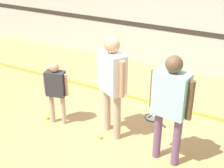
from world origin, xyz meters
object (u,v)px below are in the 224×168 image
object	(u,v)px
person_instructor	(112,77)
tennis_ball_by_spare_racket	(172,106)
racket_spare_on_floor	(158,111)
tennis_ball_stray_right	(155,126)
person_student_left	(56,87)
tennis_ball_near_instructor	(100,137)
tennis_ball_stray_left	(47,117)
person_student_right	(171,100)
racket_second_spare	(153,118)

from	to	relation	value
person_instructor	tennis_ball_by_spare_racket	size ratio (longest dim) A/B	26.72
racket_spare_on_floor	tennis_ball_stray_right	xyz separation A→B (m)	(0.15, -0.56, 0.02)
person_student_left	tennis_ball_near_instructor	distance (m)	1.18
racket_spare_on_floor	tennis_ball_by_spare_racket	size ratio (longest dim) A/B	8.11
tennis_ball_by_spare_racket	tennis_ball_stray_left	bearing A→B (deg)	-141.44
racket_spare_on_floor	tennis_ball_by_spare_racket	bearing A→B (deg)	156.86
person_instructor	tennis_ball_near_instructor	world-z (taller)	person_instructor
racket_spare_on_floor	tennis_ball_stray_left	world-z (taller)	tennis_ball_stray_left
person_instructor	tennis_ball_stray_left	distance (m)	1.69
tennis_ball_by_spare_racket	person_student_left	bearing A→B (deg)	-137.57
tennis_ball_by_spare_racket	tennis_ball_stray_right	distance (m)	0.85
tennis_ball_by_spare_racket	tennis_ball_stray_right	bearing A→B (deg)	-92.82
person_instructor	tennis_ball_stray_left	size ratio (longest dim) A/B	26.72
person_student_right	racket_spare_on_floor	world-z (taller)	person_student_right
racket_second_spare	person_student_left	bearing A→B (deg)	-116.32
person_student_right	tennis_ball_by_spare_racket	distance (m)	1.96
person_student_left	person_student_right	distance (m)	2.13
person_student_left	racket_second_spare	bearing A→B (deg)	18.32
person_student_right	tennis_ball_stray_right	bearing A→B (deg)	-50.90
tennis_ball_stray_right	racket_spare_on_floor	bearing A→B (deg)	105.22
tennis_ball_stray_right	tennis_ball_stray_left	bearing A→B (deg)	-159.64
person_student_left	tennis_ball_stray_right	world-z (taller)	person_student_left
tennis_ball_stray_left	tennis_ball_stray_right	bearing A→B (deg)	20.36
racket_spare_on_floor	tennis_ball_stray_left	xyz separation A→B (m)	(-1.75, -1.27, 0.02)
person_instructor	tennis_ball_near_instructor	size ratio (longest dim) A/B	26.72
tennis_ball_by_spare_racket	tennis_ball_stray_left	distance (m)	2.49
racket_spare_on_floor	racket_second_spare	bearing A→B (deg)	15.13
tennis_ball_near_instructor	tennis_ball_by_spare_racket	size ratio (longest dim) A/B	1.00
person_student_right	tennis_ball_near_instructor	xyz separation A→B (m)	(-1.16, -0.01, -1.05)
person_student_right	racket_second_spare	bearing A→B (deg)	-52.16
tennis_ball_near_instructor	tennis_ball_by_spare_racket	world-z (taller)	same
racket_second_spare	tennis_ball_near_instructor	xyz separation A→B (m)	(-0.57, -1.03, 0.02)
person_student_left	racket_second_spare	world-z (taller)	person_student_left
person_student_right	racket_spare_on_floor	bearing A→B (deg)	-57.32
person_student_left	tennis_ball_near_instructor	world-z (taller)	person_student_left
person_student_right	tennis_ball_near_instructor	bearing A→B (deg)	7.91
racket_spare_on_floor	tennis_ball_stray_right	distance (m)	0.58
person_student_left	tennis_ball_near_instructor	xyz separation A→B (m)	(0.94, -0.07, -0.71)
tennis_ball_near_instructor	person_student_left	bearing A→B (deg)	175.77
person_student_right	tennis_ball_near_instructor	world-z (taller)	person_student_right
tennis_ball_near_instructor	tennis_ball_stray_right	size ratio (longest dim) A/B	1.00
person_student_right	tennis_ball_stray_left	world-z (taller)	person_student_right
person_student_left	tennis_ball_by_spare_racket	size ratio (longest dim) A/B	18.30
racket_spare_on_floor	person_instructor	bearing A→B (deg)	-11.59
racket_second_spare	tennis_ball_stray_left	world-z (taller)	tennis_ball_stray_left
person_student_right	racket_second_spare	distance (m)	1.59
person_student_right	tennis_ball_by_spare_racket	xyz separation A→B (m)	(-0.42, 1.60, -1.05)
person_student_right	tennis_ball_stray_left	distance (m)	2.59
person_instructor	racket_second_spare	bearing A→B (deg)	88.29
racket_second_spare	tennis_ball_stray_left	xyz separation A→B (m)	(-1.77, -0.97, 0.02)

